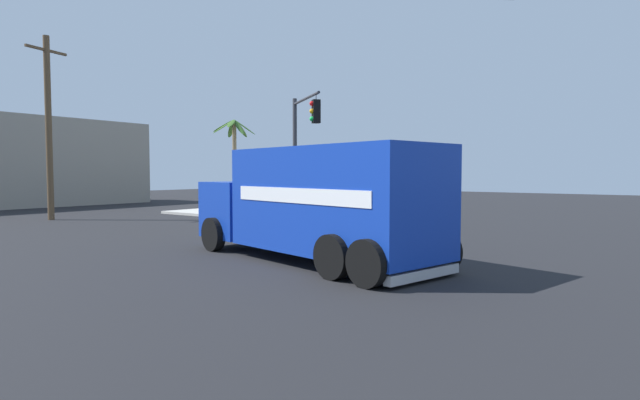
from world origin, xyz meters
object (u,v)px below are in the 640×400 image
traffic_light_primary (302,139)px  palm_tree_far (234,146)px  delivery_truck (316,203)px  vending_machine_red (311,196)px  utility_pole (49,126)px

traffic_light_primary → palm_tree_far: traffic_light_primary is taller
delivery_truck → vending_machine_red: bearing=38.0°
traffic_light_primary → vending_machine_red: bearing=32.3°
delivery_truck → traffic_light_primary: (7.18, 6.20, 2.30)m
vending_machine_red → utility_pole: utility_pole is taller
traffic_light_primary → vending_machine_red: traffic_light_primary is taller
delivery_truck → utility_pole: size_ratio=0.92×
utility_pole → palm_tree_far: bearing=-9.5°
vending_machine_red → utility_pole: bearing=137.6°
traffic_light_primary → utility_pole: size_ratio=0.63×
palm_tree_far → vending_machine_red: bearing=-98.7°
delivery_truck → traffic_light_primary: bearing=40.8°
utility_pole → delivery_truck: bearing=-94.9°
vending_machine_red → palm_tree_far: (1.08, 7.02, 2.95)m
delivery_truck → utility_pole: 17.85m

